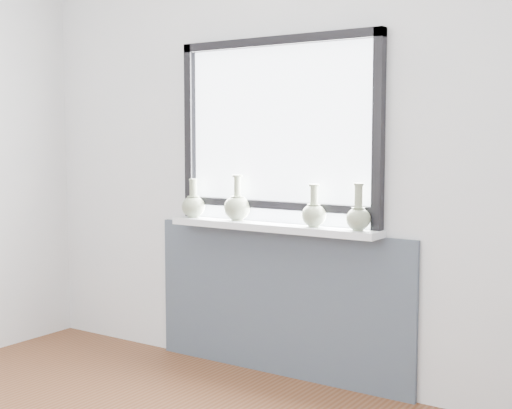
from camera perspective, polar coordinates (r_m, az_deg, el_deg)
The scene contains 8 objects.
back_wall at distance 4.10m, azimuth 2.02°, elevation 4.18°, with size 3.60×0.02×2.60m, color silver.
apron_panel at distance 4.19m, azimuth 1.77°, elevation -7.81°, with size 1.70×0.03×0.86m, color #404D57.
windowsill at distance 4.05m, azimuth 1.26°, elevation -1.79°, with size 1.32×0.18×0.04m, color white.
window at distance 4.07m, azimuth 1.76°, elevation 6.16°, with size 1.30×0.06×1.05m.
vase_a at distance 4.36m, azimuth -5.04°, elevation -0.03°, with size 0.14×0.14×0.23m.
vase_b at distance 4.18m, azimuth -1.51°, elevation -0.14°, with size 0.16×0.16×0.27m.
vase_c at distance 3.89m, azimuth 4.64°, elevation -0.69°, with size 0.14×0.14×0.23m.
vase_d at distance 3.76m, azimuth 8.18°, elevation -0.90°, with size 0.13×0.13×0.25m.
Camera 1 is at (2.16, -1.68, 1.39)m, focal length 50.00 mm.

